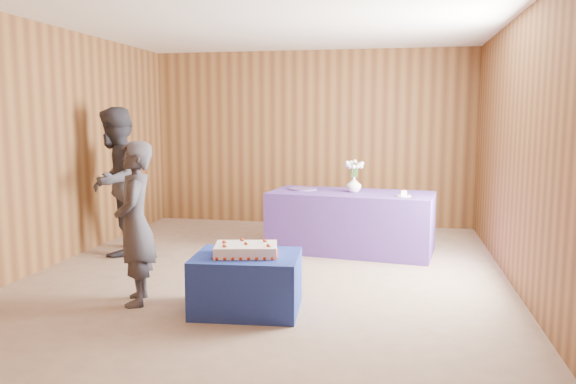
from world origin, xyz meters
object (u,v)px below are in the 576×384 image
(guest_left, at_px, (135,223))
(guest_right, at_px, (116,182))
(vase, at_px, (354,185))
(sheet_cake, at_px, (246,250))
(cake_table, at_px, (247,283))
(serving_table, at_px, (351,222))

(guest_left, bearing_deg, guest_right, -168.63)
(vase, height_order, guest_right, guest_right)
(sheet_cake, relative_size, guest_right, 0.34)
(vase, distance_m, guest_right, 2.92)
(cake_table, xyz_separation_m, sheet_cake, (0.00, -0.02, 0.30))
(guest_left, relative_size, guest_right, 0.82)
(vase, bearing_deg, cake_table, -107.18)
(cake_table, bearing_deg, serving_table, 68.74)
(serving_table, xyz_separation_m, guest_right, (-2.81, -0.69, 0.53))
(serving_table, relative_size, guest_left, 1.36)
(cake_table, relative_size, vase, 4.72)
(serving_table, height_order, guest_right, guest_right)
(cake_table, bearing_deg, vase, 68.27)
(guest_left, bearing_deg, serving_table, 122.43)
(sheet_cake, height_order, vase, vase)
(sheet_cake, relative_size, vase, 3.22)
(guest_left, bearing_deg, sheet_cake, 67.27)
(serving_table, bearing_deg, vase, 49.72)
(cake_table, distance_m, guest_right, 2.76)
(guest_left, bearing_deg, cake_table, 68.38)
(serving_table, height_order, vase, vase)
(cake_table, relative_size, sheet_cake, 1.46)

